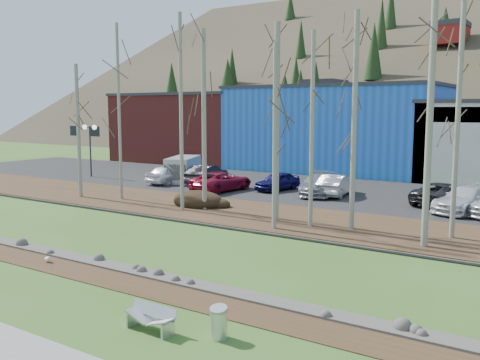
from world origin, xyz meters
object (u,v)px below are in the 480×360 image
Objects in this scene: car_3 at (318,184)px; car_6 at (443,194)px; street_lamp at (90,136)px; car_8 at (468,199)px; seagull at (48,259)px; bench_damaged at (151,318)px; litter_bin at (219,324)px; car_2 at (221,181)px; car_4 at (278,181)px; car_1 at (207,174)px; van_grey at (182,169)px; car_0 at (170,174)px; car_5 at (336,185)px.

car_6 is at bearing -12.83° from car_3.
street_lamp reaches higher than car_8.
bench_damaged is at bearing -1.42° from seagull.
litter_bin is 0.16× the size of car_2.
car_1 is at bearing -168.61° from car_4.
car_1 is 17.82m from car_6.
car_8 reaches higher than litter_bin.
seagull is 21.99m from car_1.
car_3 reaches higher than car_2.
seagull is (-9.72, 2.02, -0.24)m from litter_bin.
van_grey is (8.82, 1.82, -2.56)m from street_lamp.
bench_damaged is 0.31× the size of car_8.
seagull is (-7.87, 2.61, -0.20)m from bench_damaged.
car_6 reaches higher than bench_damaged.
car_6 is at bearing 80.98° from seagull.
bench_damaged is at bearing -162.37° from litter_bin.
litter_bin is at bearing -54.44° from car_4.
van_grey is (-17.92, 23.35, 0.78)m from bench_damaged.
car_0 is at bearing -159.70° from car_8.
car_5 is 8.81m from car_8.
street_lamp is 21.26m from car_3.
litter_bin is at bearing 5.18° from seagull.
street_lamp is at bearing 166.86° from car_3.
car_4 is 0.79× the size of van_grey.
bench_damaged is 24.38m from car_2.
car_3 is 0.97× the size of car_8.
litter_bin is 35.59m from street_lamp.
car_5 is 6.98m from car_6.
car_1 is 1.19× the size of car_4.
car_6 is (14.81, 2.78, -0.01)m from car_2.
car_1 reaches higher than car_5.
car_0 is 5.83m from car_2.
car_3 is 1.02× the size of van_grey.
car_4 is at bearing -137.67° from car_2.
car_6 is (11.50, 0.37, 0.03)m from car_4.
car_0 is 0.95× the size of car_1.
seagull is at bearing -113.43° from car_3.
litter_bin is 21.58m from car_8.
car_2 is (5.75, -0.97, -0.04)m from car_0.
car_5 reaches higher than car_6.
car_5 is (13.59, 1.48, -0.01)m from car_0.
street_lamp is 29.41m from car_6.
bench_damaged is at bearing 126.76° from car_2.
car_3 is (2.14, 20.51, 0.71)m from seagull.
bench_damaged is at bearing 94.01° from car_5.
car_0 is at bearing 7.27° from street_lamp.
car_5 is (10.84, 0.19, -0.02)m from car_1.
car_4 is at bearing 157.44° from car_3.
litter_bin is 0.15× the size of car_8.
car_5 is at bearing -174.38° from car_0.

